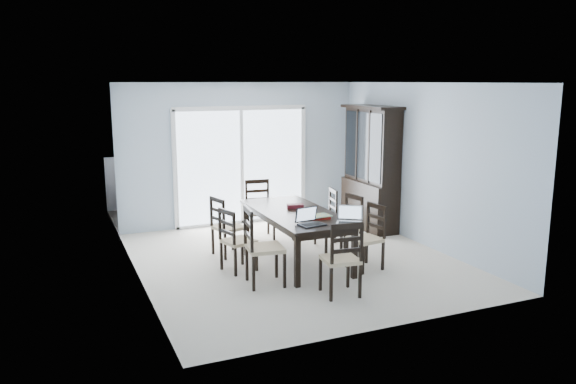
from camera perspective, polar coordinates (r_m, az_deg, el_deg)
name	(u,v)px	position (r m, az deg, el deg)	size (l,w,h in m)	color
floor	(296,261)	(8.40, 0.78, -6.98)	(5.00, 5.00, 0.00)	silver
ceiling	(296,83)	(7.98, 0.83, 11.05)	(5.00, 5.00, 0.00)	white
back_wall	(241,154)	(10.40, -4.80, 3.87)	(4.50, 0.02, 2.60)	#ACBDCD
wall_left	(136,186)	(7.48, -15.17, 0.63)	(0.02, 5.00, 2.60)	#ACBDCD
wall_right	(425,165)	(9.22, 13.71, 2.65)	(0.02, 5.00, 2.60)	#ACBDCD
balcony	(227,214)	(11.58, -6.25, -2.19)	(4.50, 2.00, 0.10)	gray
railing	(213,177)	(12.40, -7.66, 1.50)	(4.50, 0.06, 1.10)	#99999E
dining_table	(296,217)	(8.21, 0.79, -2.52)	(1.00, 2.20, 0.75)	black
china_hutch	(371,169)	(10.15, 8.42, 2.31)	(0.50, 1.38, 2.20)	black
sliding_door	(242,166)	(10.41, -4.74, 2.69)	(2.52, 0.05, 2.18)	silver
chair_left_near	(257,238)	(7.26, -3.13, -4.69)	(0.52, 0.50, 1.20)	black
chair_left_mid	(233,233)	(7.81, -5.60, -4.21)	(0.50, 0.49, 1.04)	black
chair_left_far	(223,220)	(8.52, -6.58, -2.86)	(0.50, 0.49, 1.06)	black
chair_right_near	(370,230)	(8.03, 8.38, -3.79)	(0.46, 0.45, 1.06)	black
chair_right_mid	(348,219)	(8.54, 6.15, -2.76)	(0.48, 0.47, 1.08)	black
chair_right_far	(327,209)	(9.31, 4.02, -1.77)	(0.45, 0.44, 1.01)	black
chair_end_near	(343,251)	(6.90, 5.64, -5.99)	(0.46, 0.48, 1.12)	black
chair_end_far	(259,202)	(9.54, -3.00, -1.07)	(0.47, 0.48, 1.13)	black
laptop_dark	(312,221)	(7.42, 2.45, -2.98)	(0.36, 0.28, 0.23)	black
laptop_silver	(349,220)	(7.52, 6.25, -2.82)	(0.42, 0.38, 0.24)	silver
book_stack	(319,217)	(7.79, 3.21, -2.53)	(0.31, 0.25, 0.05)	maroon
cell_phone	(335,226)	(7.37, 4.84, -3.50)	(0.11, 0.05, 0.01)	black
game_box	(295,206)	(8.40, 0.75, -1.46)	(0.25, 0.12, 0.06)	#4F0F20
hot_tub	(202,188)	(11.42, -8.70, 0.41)	(1.96, 1.75, 1.01)	maroon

